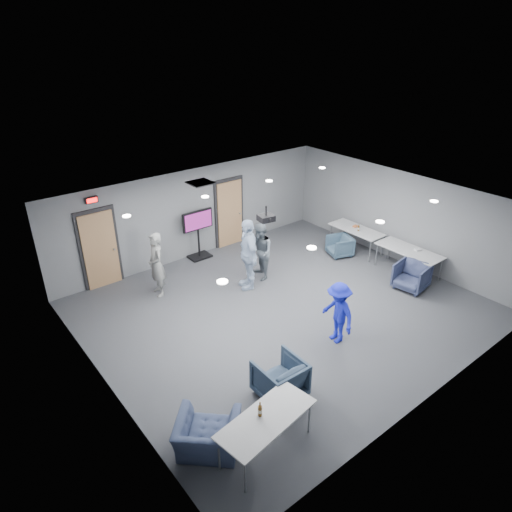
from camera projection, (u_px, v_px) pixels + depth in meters
floor at (283, 309)px, 11.41m from camera, size 9.00×9.00×0.00m
ceiling at (287, 208)px, 10.19m from camera, size 9.00×9.00×0.00m
wall_back at (195, 213)px, 13.59m from camera, size 9.00×0.02×2.70m
wall_front at (437, 343)px, 8.01m from camera, size 9.00×0.02×2.70m
wall_left at (101, 332)px, 8.30m from camera, size 0.02×8.00×2.70m
wall_right at (400, 217)px, 13.31m from camera, size 0.02×8.00×2.70m
door_left at (100, 249)px, 12.02m from camera, size 1.06×0.17×2.24m
door_right at (229, 213)px, 14.36m from camera, size 1.06×0.17×2.24m
exit_sign at (92, 200)px, 11.38m from camera, size 0.32×0.08×0.16m
hvac_diffuser at (200, 183)px, 11.88m from camera, size 0.60×0.60×0.03m
downlights at (287, 208)px, 10.20m from camera, size 6.18×3.78×0.02m
person_a at (156, 265)px, 11.68m from camera, size 0.50×0.68×1.73m
person_b at (260, 252)px, 12.47m from camera, size 0.83×0.94×1.62m
person_c at (248, 254)px, 11.98m from camera, size 0.85×1.24×1.96m
person_d at (338, 313)px, 9.96m from camera, size 0.70×1.02×1.46m
chair_right_a at (340, 246)px, 13.96m from camera, size 0.87×0.86×0.63m
chair_right_c at (411, 276)px, 12.16m from camera, size 0.93×0.91×0.75m
chair_front_a at (280, 378)px, 8.60m from camera, size 0.86×0.88×0.78m
chair_front_b at (208, 436)px, 7.47m from camera, size 1.35×1.35×0.66m
table_right_a at (356, 230)px, 14.11m from camera, size 0.73×1.75×0.73m
table_right_b at (409, 251)px, 12.78m from camera, size 0.77×1.85×0.73m
table_front_left at (266, 420)px, 7.31m from camera, size 1.83×0.97×0.73m
bottle_front at (260, 411)px, 7.29m from camera, size 0.07×0.07×0.28m
bottle_right at (359, 228)px, 13.92m from camera, size 0.06×0.06×0.23m
snack_box at (355, 226)px, 14.24m from camera, size 0.19×0.14×0.04m
wrapper at (418, 250)px, 12.74m from camera, size 0.22×0.18×0.04m
tv_stand at (198, 232)px, 13.59m from camera, size 0.99×0.47×1.51m
projector at (266, 218)px, 10.45m from camera, size 0.39×0.37×0.36m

